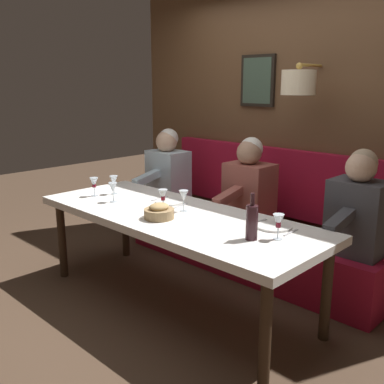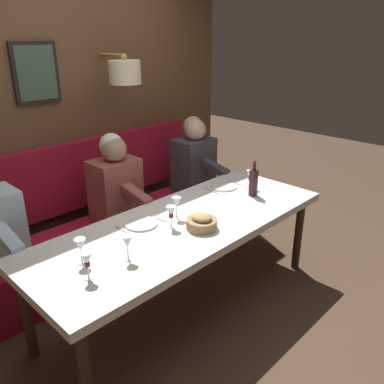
{
  "view_description": "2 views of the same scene",
  "coord_description": "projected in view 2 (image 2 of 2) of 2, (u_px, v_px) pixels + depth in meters",
  "views": [
    {
      "loc": [
        -2.22,
        -2.34,
        1.7
      ],
      "look_at": [
        0.05,
        -0.13,
        0.92
      ],
      "focal_mm": 41.73,
      "sensor_mm": 36.0,
      "label": 1
    },
    {
      "loc": [
        -1.85,
        1.82,
        2.03
      ],
      "look_at": [
        0.05,
        -0.13,
        0.92
      ],
      "focal_mm": 36.9,
      "sensor_mm": 36.0,
      "label": 2
    }
  ],
  "objects": [
    {
      "name": "wine_glass_5",
      "position": [
        80.0,
        246.0,
        2.32
      ],
      "size": [
        0.07,
        0.07,
        0.16
      ],
      "color": "silver",
      "rests_on": "dining_table"
    },
    {
      "name": "wine_glass_1",
      "position": [
        127.0,
        243.0,
        2.36
      ],
      "size": [
        0.07,
        0.07,
        0.16
      ],
      "color": "silver",
      "rests_on": "dining_table"
    },
    {
      "name": "diner_nearest",
      "position": [
        194.0,
        157.0,
        4.11
      ],
      "size": [
        0.6,
        0.4,
        0.79
      ],
      "color": "#3D3D42",
      "rests_on": "banquette_bench"
    },
    {
      "name": "wine_glass_4",
      "position": [
        176.0,
        203.0,
        2.9
      ],
      "size": [
        0.07,
        0.07,
        0.16
      ],
      "color": "silver",
      "rests_on": "dining_table"
    },
    {
      "name": "ground_plane",
      "position": [
        185.0,
        304.0,
        3.16
      ],
      "size": [
        12.0,
        12.0,
        0.0
      ],
      "primitive_type": "plane",
      "color": "#4C3828"
    },
    {
      "name": "bread_bowl",
      "position": [
        202.0,
        222.0,
        2.76
      ],
      "size": [
        0.22,
        0.22,
        0.12
      ],
      "color": "#9E7F56",
      "rests_on": "dining_table"
    },
    {
      "name": "place_setting_1",
      "position": [
        141.0,
        224.0,
        2.83
      ],
      "size": [
        0.24,
        0.32,
        0.01
      ],
      "color": "white",
      "rests_on": "dining_table"
    },
    {
      "name": "wine_glass_3",
      "position": [
        250.0,
        176.0,
        3.46
      ],
      "size": [
        0.07,
        0.07,
        0.16
      ],
      "color": "silver",
      "rests_on": "dining_table"
    },
    {
      "name": "place_setting_0",
      "position": [
        223.0,
        186.0,
        3.52
      ],
      "size": [
        0.24,
        0.31,
        0.01
      ],
      "color": "white",
      "rests_on": "dining_table"
    },
    {
      "name": "wine_glass_0",
      "position": [
        171.0,
        213.0,
        2.75
      ],
      "size": [
        0.07,
        0.07,
        0.16
      ],
      "color": "silver",
      "rests_on": "dining_table"
    },
    {
      "name": "banquette_bench",
      "position": [
        117.0,
        241.0,
        3.65
      ],
      "size": [
        0.52,
        2.58,
        0.45
      ],
      "primitive_type": "cube",
      "color": "maroon",
      "rests_on": "ground_plane"
    },
    {
      "name": "wine_bottle",
      "position": [
        253.0,
        182.0,
        3.31
      ],
      "size": [
        0.08,
        0.08,
        0.3
      ],
      "color": "#33191E",
      "rests_on": "dining_table"
    },
    {
      "name": "wine_glass_2",
      "position": [
        87.0,
        260.0,
        2.18
      ],
      "size": [
        0.07,
        0.07,
        0.16
      ],
      "color": "silver",
      "rests_on": "dining_table"
    },
    {
      "name": "back_wall_panel",
      "position": [
        71.0,
        110.0,
        3.59
      ],
      "size": [
        0.59,
        3.78,
        2.9
      ],
      "color": "brown",
      "rests_on": "ground_plane"
    },
    {
      "name": "dining_table",
      "position": [
        184.0,
        229.0,
        2.91
      ],
      "size": [
        0.9,
        2.38,
        0.74
      ],
      "color": "white",
      "rests_on": "ground_plane"
    },
    {
      "name": "diner_near",
      "position": [
        115.0,
        181.0,
        3.44
      ],
      "size": [
        0.6,
        0.4,
        0.79
      ],
      "color": "#934C42",
      "rests_on": "banquette_bench"
    }
  ]
}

